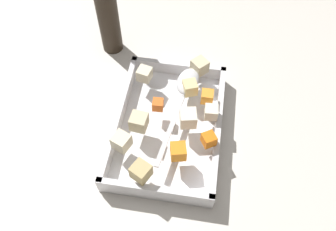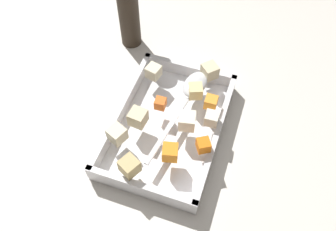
{
  "view_description": "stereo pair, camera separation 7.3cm",
  "coord_description": "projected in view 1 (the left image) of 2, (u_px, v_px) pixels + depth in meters",
  "views": [
    {
      "loc": [
        0.41,
        0.07,
        0.66
      ],
      "look_at": [
        0.0,
        0.01,
        0.06
      ],
      "focal_mm": 37.23,
      "sensor_mm": 36.0,
      "label": 1
    },
    {
      "loc": [
        0.39,
        0.14,
        0.66
      ],
      "look_at": [
        0.0,
        0.01,
        0.06
      ],
      "focal_mm": 37.23,
      "sensor_mm": 36.0,
      "label": 2
    }
  ],
  "objects": [
    {
      "name": "ground_plane",
      "position": [
        164.0,
        129.0,
        0.78
      ],
      "size": [
        4.0,
        4.0,
        0.0
      ],
      "primitive_type": "plane",
      "color": "beige"
    },
    {
      "name": "carrot_chunk_corner_nw",
      "position": [
        178.0,
        151.0,
        0.67
      ],
      "size": [
        0.04,
        0.04,
        0.03
      ],
      "primitive_type": "cube",
      "rotation": [
        0.0,
        0.0,
        3.38
      ],
      "color": "orange",
      "rests_on": "baking_dish"
    },
    {
      "name": "pepper_mill",
      "position": [
        107.0,
        12.0,
        0.83
      ],
      "size": [
        0.05,
        0.05,
        0.25
      ],
      "color": "#2D2319",
      "rests_on": "ground_plane"
    },
    {
      "name": "carrot_chunk_heap_side",
      "position": [
        207.0,
        97.0,
        0.75
      ],
      "size": [
        0.03,
        0.03,
        0.03
      ],
      "primitive_type": "cube",
      "rotation": [
        0.0,
        0.0,
        4.72
      ],
      "color": "orange",
      "rests_on": "baking_dish"
    },
    {
      "name": "parsnip_chunk_corner_sw",
      "position": [
        188.0,
        118.0,
        0.72
      ],
      "size": [
        0.04,
        0.04,
        0.03
      ],
      "primitive_type": "cube",
      "rotation": [
        0.0,
        0.0,
        0.21
      ],
      "color": "silver",
      "rests_on": "baking_dish"
    },
    {
      "name": "potato_chunk_near_right",
      "position": [
        121.0,
        141.0,
        0.69
      ],
      "size": [
        0.04,
        0.04,
        0.03
      ],
      "primitive_type": "cube",
      "rotation": [
        0.0,
        0.0,
        1.17
      ],
      "color": "beige",
      "rests_on": "baking_dish"
    },
    {
      "name": "carrot_chunk_heap_top",
      "position": [
        209.0,
        139.0,
        0.69
      ],
      "size": [
        0.03,
        0.03,
        0.03
      ],
      "primitive_type": "cube",
      "rotation": [
        0.0,
        0.0,
        0.55
      ],
      "color": "orange",
      "rests_on": "baking_dish"
    },
    {
      "name": "potato_chunk_mid_left",
      "position": [
        145.0,
        74.0,
        0.79
      ],
      "size": [
        0.04,
        0.04,
        0.03
      ],
      "primitive_type": "cube",
      "rotation": [
        0.0,
        0.0,
        4.48
      ],
      "color": "beige",
      "rests_on": "baking_dish"
    },
    {
      "name": "potato_chunk_far_right",
      "position": [
        139.0,
        122.0,
        0.71
      ],
      "size": [
        0.04,
        0.04,
        0.03
      ],
      "primitive_type": "cube",
      "rotation": [
        0.0,
        0.0,
        6.19
      ],
      "color": "beige",
      "rests_on": "baking_dish"
    },
    {
      "name": "serving_spoon",
      "position": [
        186.0,
        86.0,
        0.77
      ],
      "size": [
        0.26,
        0.07,
        0.02
      ],
      "rotation": [
        0.0,
        0.0,
        6.13
      ],
      "color": "silver",
      "rests_on": "baking_dish"
    },
    {
      "name": "parsnip_chunk_corner_ne",
      "position": [
        211.0,
        112.0,
        0.73
      ],
      "size": [
        0.03,
        0.03,
        0.03
      ],
      "primitive_type": "cube",
      "rotation": [
        0.0,
        0.0,
        4.77
      ],
      "color": "silver",
      "rests_on": "baking_dish"
    },
    {
      "name": "potato_chunk_under_handle",
      "position": [
        141.0,
        171.0,
        0.65
      ],
      "size": [
        0.04,
        0.04,
        0.03
      ],
      "primitive_type": "cube",
      "rotation": [
        0.0,
        0.0,
        1.09
      ],
      "color": "tan",
      "rests_on": "baking_dish"
    },
    {
      "name": "baking_dish",
      "position": [
        168.0,
        127.0,
        0.76
      ],
      "size": [
        0.33,
        0.23,
        0.05
      ],
      "color": "silver",
      "rests_on": "ground_plane"
    },
    {
      "name": "potato_chunk_mid_right",
      "position": [
        200.0,
        66.0,
        0.8
      ],
      "size": [
        0.05,
        0.05,
        0.03
      ],
      "primitive_type": "cube",
      "rotation": [
        0.0,
        0.0,
        2.38
      ],
      "color": "beige",
      "rests_on": "baking_dish"
    },
    {
      "name": "potato_chunk_rim_edge",
      "position": [
        190.0,
        88.0,
        0.77
      ],
      "size": [
        0.04,
        0.04,
        0.03
      ],
      "primitive_type": "cube",
      "rotation": [
        0.0,
        0.0,
        0.37
      ],
      "color": "#E0CC89",
      "rests_on": "baking_dish"
    },
    {
      "name": "carrot_chunk_near_left",
      "position": [
        158.0,
        105.0,
        0.74
      ],
      "size": [
        0.02,
        0.02,
        0.02
      ],
      "primitive_type": "cube",
      "rotation": [
        0.0,
        0.0,
        3.19
      ],
      "color": "orange",
      "rests_on": "baking_dish"
    }
  ]
}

